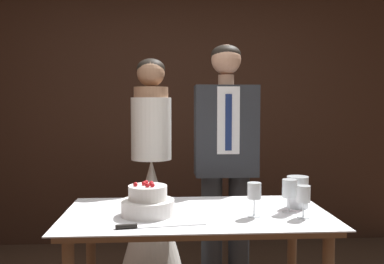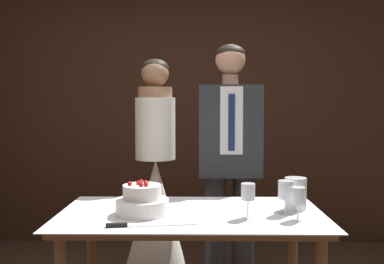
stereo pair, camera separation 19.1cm
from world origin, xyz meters
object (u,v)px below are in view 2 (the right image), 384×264
(tiered_cake, at_px, (142,202))
(cake_knife, at_px, (134,225))
(wine_glass_middle, at_px, (298,197))
(cake_table, at_px, (191,230))
(wine_glass_far, at_px, (248,193))
(wine_glass_near, at_px, (286,192))
(hurricane_candle, at_px, (295,194))
(groom, at_px, (230,154))
(bride, at_px, (156,209))

(tiered_cake, relative_size, cake_knife, 0.65)
(cake_knife, bearing_deg, wine_glass_middle, 1.40)
(cake_table, distance_m, tiered_cake, 0.30)
(cake_table, height_order, tiered_cake, tiered_cake)
(tiered_cake, xyz_separation_m, wine_glass_far, (0.54, -0.06, 0.06))
(wine_glass_near, distance_m, wine_glass_far, 0.22)
(tiered_cake, xyz_separation_m, wine_glass_near, (0.75, 0.01, 0.05))
(hurricane_candle, height_order, groom, groom)
(groom, bearing_deg, cake_knife, -117.30)
(tiered_cake, relative_size, wine_glass_middle, 1.68)
(wine_glass_middle, bearing_deg, bride, 131.60)
(cake_knife, relative_size, groom, 0.24)
(cake_knife, distance_m, hurricane_candle, 0.90)
(cake_knife, bearing_deg, groom, 54.97)
(cake_knife, height_order, wine_glass_far, wine_glass_far)
(tiered_cake, distance_m, cake_knife, 0.24)
(hurricane_candle, relative_size, groom, 0.10)
(cake_table, relative_size, groom, 0.79)
(wine_glass_near, xyz_separation_m, hurricane_candle, (0.08, 0.10, -0.04))
(wine_glass_near, height_order, bride, bride)
(cake_table, height_order, wine_glass_middle, wine_glass_middle)
(wine_glass_middle, bearing_deg, groom, 106.81)
(cake_table, height_order, wine_glass_far, wine_glass_far)
(wine_glass_middle, bearing_deg, wine_glass_far, 171.46)
(hurricane_candle, distance_m, bride, 1.10)
(wine_glass_near, distance_m, wine_glass_middle, 0.12)
(tiered_cake, xyz_separation_m, cake_knife, (-0.01, -0.23, -0.06))
(hurricane_candle, bearing_deg, bride, 140.56)
(tiered_cake, height_order, wine_glass_middle, tiered_cake)
(groom, bearing_deg, bride, 179.95)
(cake_table, relative_size, wine_glass_middle, 8.52)
(wine_glass_near, relative_size, hurricane_candle, 1.01)
(wine_glass_near, bearing_deg, wine_glass_middle, -69.99)
(cake_table, xyz_separation_m, wine_glass_near, (0.49, -0.03, 0.21))
(cake_table, bearing_deg, wine_glass_near, -3.68)
(cake_knife, bearing_deg, wine_glass_near, 9.63)
(cake_table, distance_m, wine_glass_middle, 0.59)
(tiered_cake, xyz_separation_m, bride, (-0.01, 0.79, -0.24))
(cake_table, relative_size, wine_glass_far, 7.96)
(groom, bearing_deg, wine_glass_near, -73.64)
(cake_knife, height_order, groom, groom)
(wine_glass_near, bearing_deg, cake_knife, -162.64)
(cake_table, height_order, hurricane_candle, hurricane_candle)
(cake_knife, relative_size, wine_glass_middle, 2.60)
(wine_glass_near, bearing_deg, hurricane_candle, 53.63)
(cake_table, relative_size, wine_glass_near, 7.91)
(tiered_cake, height_order, groom, groom)
(cake_knife, bearing_deg, bride, 82.08)
(cake_knife, bearing_deg, tiered_cake, 79.70)
(bride, bearing_deg, tiered_cake, -89.51)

